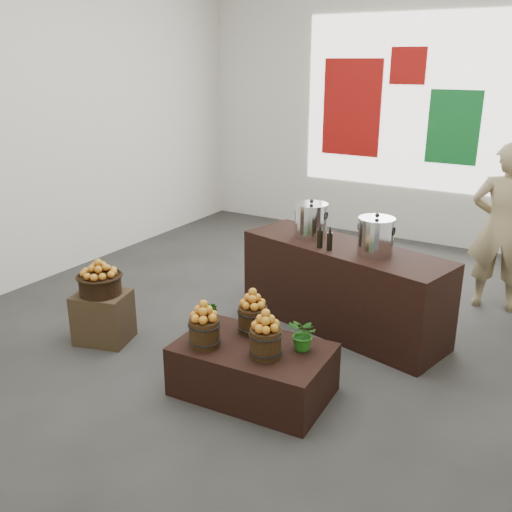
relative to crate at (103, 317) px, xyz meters
The scene contains 23 objects.
ground 1.71m from the crate, 47.31° to the left, with size 7.00×7.00×0.00m, color #383836.
back_wall 5.19m from the crate, 76.41° to the left, with size 6.00×0.04×4.00m, color silver.
back_opening 5.24m from the crate, 72.97° to the left, with size 3.20×0.02×2.40m, color white.
deco_red_left 5.03m from the crate, 83.38° to the left, with size 0.90×0.04×1.40m, color #9C0E0C.
deco_green_right 5.34m from the crate, 66.53° to the left, with size 0.70×0.04×1.00m, color #106826.
deco_red_upper 5.40m from the crate, 74.05° to the left, with size 0.50×0.04×0.50m, color #9C0E0C.
crate is the anchor object (origin of this frame).
wicker_basket 0.33m from the crate, ahead, with size 0.39×0.39×0.18m, color black.
apples_in_basket 0.51m from the crate, ahead, with size 0.31×0.31×0.16m, color #A2051E, non-canonical shape.
display_table 1.71m from the crate, ahead, with size 1.22×0.75×0.42m, color black.
apple_bucket_front_left 1.42m from the crate, ahead, with size 0.24×0.24×0.23m, color #34210E.
apples_in_bucket_front_left 1.47m from the crate, ahead, with size 0.18×0.18×0.16m, color #A2051E, non-canonical shape.
apple_bucket_front_right 1.90m from the crate, ahead, with size 0.24×0.24×0.23m, color #34210E.
apples_in_bucket_front_right 1.94m from the crate, ahead, with size 0.18×0.18×0.16m, color #A2051E, non-canonical shape.
apple_bucket_rear 1.61m from the crate, ahead, with size 0.24×0.24×0.23m, color #34210E.
apples_in_bucket_rear 1.66m from the crate, ahead, with size 0.18×0.18×0.16m, color #A2051E, non-canonical shape.
herb_garnish_right 2.11m from the crate, ahead, with size 0.24×0.21×0.27m, color #1D6014.
herb_garnish_left 1.27m from the crate, ahead, with size 0.14×0.11×0.25m, color #1D6014.
counter 2.36m from the crate, 38.01° to the left, with size 2.12×0.68×0.87m, color black.
stock_pot_left 2.25m from the crate, 47.32° to the left, with size 0.33×0.33×0.33m, color silver.
stock_pot_center 2.69m from the crate, 32.09° to the left, with size 0.33×0.33×0.33m, color silver.
oil_cruets 2.31m from the crate, 34.57° to the left, with size 0.15×0.06×0.24m, color black, non-canonical shape.
shopper 4.20m from the crate, 42.14° to the left, with size 0.66×0.43×1.81m, color #908058.
Camera 1 is at (2.67, -4.75, 2.59)m, focal length 40.00 mm.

